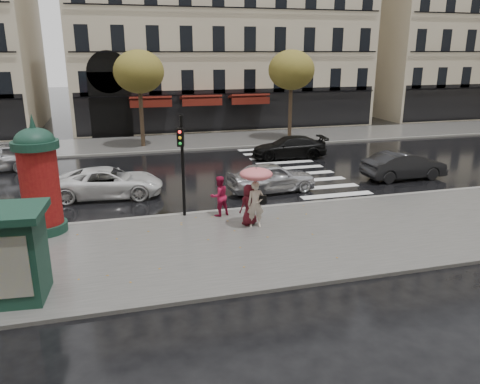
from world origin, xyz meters
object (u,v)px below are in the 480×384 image
object	(u,v)px
car_silver	(271,177)
car_white	(109,182)
car_black	(289,147)
car_darkgrey	(404,165)
man_burgundy	(249,205)
traffic_light	(182,157)
morris_column	(39,177)
woman_umbrella	(256,187)
woman_red	(219,196)
newsstand	(7,254)

from	to	relation	value
car_silver	car_white	bearing A→B (deg)	75.14
car_black	car_silver	bearing A→B (deg)	-21.26
car_silver	car_darkgrey	bearing A→B (deg)	-92.48
man_burgundy	traffic_light	xyz separation A→B (m)	(-2.27, 1.62, 1.66)
man_burgundy	morris_column	distance (m)	7.72
woman_umbrella	woman_red	xyz separation A→B (m)	(-1.06, 1.57, -0.73)
woman_umbrella	car_darkgrey	size ratio (longest dim) A/B	0.53
man_burgundy	car_white	xyz separation A→B (m)	(-5.17, 5.53, -0.23)
woman_red	newsstand	distance (m)	8.52
car_silver	traffic_light	bearing A→B (deg)	114.22
woman_red	car_silver	size ratio (longest dim) A/B	0.39
traffic_light	newsstand	xyz separation A→B (m)	(-5.49, -5.32, -1.15)
car_silver	morris_column	bearing A→B (deg)	101.34
man_burgundy	newsstand	size ratio (longest dim) A/B	0.63
woman_red	car_white	bearing A→B (deg)	-63.66
morris_column	woman_red	bearing A→B (deg)	0.00
woman_umbrella	morris_column	size ratio (longest dim) A/B	0.54
woman_umbrella	newsstand	world-z (taller)	newsstand
car_white	car_black	bearing A→B (deg)	-57.23
woman_red	morris_column	distance (m)	6.74
newsstand	car_darkgrey	world-z (taller)	newsstand
woman_red	car_silver	xyz separation A→B (m)	(3.26, 2.98, -0.22)
traffic_light	car_silver	world-z (taller)	traffic_light
morris_column	car_white	xyz separation A→B (m)	(2.32, 4.23, -1.52)
man_burgundy	car_darkgrey	bearing A→B (deg)	-177.40
woman_umbrella	car_white	world-z (taller)	woman_umbrella
car_darkgrey	man_burgundy	bearing A→B (deg)	114.03
car_darkgrey	morris_column	bearing A→B (deg)	99.86
morris_column	car_darkgrey	size ratio (longest dim) A/B	0.99
car_white	car_black	world-z (taller)	car_white
morris_column	traffic_light	bearing A→B (deg)	3.57
woman_umbrella	morris_column	distance (m)	7.86
woman_red	newsstand	xyz separation A→B (m)	(-6.89, -5.00, 0.48)
man_burgundy	traffic_light	size ratio (longest dim) A/B	0.39
traffic_light	car_darkgrey	bearing A→B (deg)	13.97
woman_umbrella	man_burgundy	distance (m)	0.82
woman_red	car_darkgrey	bearing A→B (deg)	178.17
morris_column	car_darkgrey	world-z (taller)	morris_column
traffic_light	car_white	size ratio (longest dim) A/B	0.82
morris_column	car_white	world-z (taller)	morris_column
woman_red	car_silver	world-z (taller)	woman_red
woman_umbrella	man_burgundy	world-z (taller)	woman_umbrella
car_darkgrey	car_black	world-z (taller)	car_darkgrey
traffic_light	car_darkgrey	size ratio (longest dim) A/B	0.92
car_white	man_burgundy	bearing A→B (deg)	-130.67
woman_red	traffic_light	xyz separation A→B (m)	(-1.40, 0.33, 1.64)
woman_umbrella	car_black	world-z (taller)	woman_umbrella
newsstand	car_white	xyz separation A→B (m)	(2.59, 9.23, -0.74)
car_darkgrey	car_white	distance (m)	15.15
car_darkgrey	car_silver	bearing A→B (deg)	91.89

